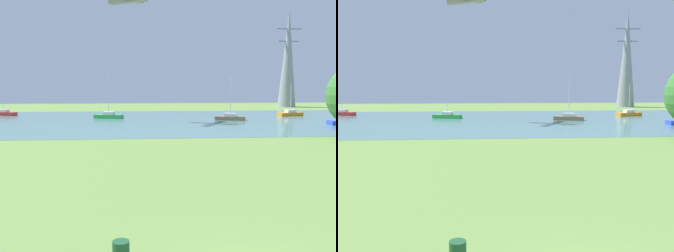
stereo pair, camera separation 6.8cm
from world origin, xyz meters
TOP-DOWN VIEW (x-y plane):
  - ground_plane at (0.00, 22.00)m, footprint 160.00×160.00m
  - water_surface at (0.00, 50.00)m, footprint 140.00×40.00m
  - sailboat_red at (-28.03, 61.73)m, footprint 5.03×2.97m
  - sailboat_green at (-8.34, 54.42)m, footprint 5.03×2.75m
  - sailboat_orange at (24.13, 56.50)m, footprint 5.03×2.87m
  - sailboat_brown at (11.32, 49.50)m, footprint 5.03×2.84m
  - electricity_pylon at (33.88, 82.53)m, footprint 6.40×4.40m

SIDE VIEW (x-z plane):
  - ground_plane at x=0.00m, z-range 0.00..0.00m
  - water_surface at x=0.00m, z-range 0.00..0.02m
  - sailboat_orange at x=24.13m, z-range -2.39..3.29m
  - sailboat_brown at x=11.32m, z-range -2.96..3.88m
  - sailboat_green at x=-8.34m, z-range -3.29..4.23m
  - sailboat_red at x=-28.03m, z-range -3.41..4.35m
  - electricity_pylon at x=33.88m, z-range 0.01..24.01m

